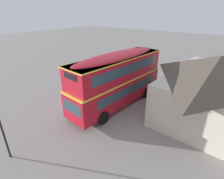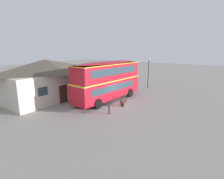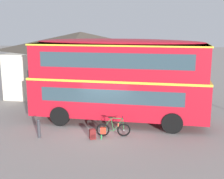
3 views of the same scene
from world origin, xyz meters
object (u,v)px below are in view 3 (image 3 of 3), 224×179
object	(u,v)px
backpack_on_ground	(93,134)
water_bottle_green_metal	(101,137)
double_decker_bus	(118,77)
kerb_bollard	(39,128)
touring_bicycle	(112,129)

from	to	relation	value
backpack_on_ground	water_bottle_green_metal	world-z (taller)	backpack_on_ground
double_decker_bus	kerb_bollard	bearing A→B (deg)	-143.62
double_decker_bus	touring_bicycle	distance (m)	3.20
backpack_on_ground	water_bottle_green_metal	distance (m)	0.46
backpack_on_ground	water_bottle_green_metal	size ratio (longest dim) A/B	2.10
double_decker_bus	backpack_on_ground	xyz separation A→B (m)	(-1.05, -2.70, -2.36)
backpack_on_ground	kerb_bollard	bearing A→B (deg)	-178.57
water_bottle_green_metal	double_decker_bus	bearing A→B (deg)	76.85
kerb_bollard	water_bottle_green_metal	bearing A→B (deg)	1.61
backpack_on_ground	water_bottle_green_metal	xyz separation A→B (m)	(0.43, 0.02, -0.16)
water_bottle_green_metal	kerb_bollard	world-z (taller)	kerb_bollard
water_bottle_green_metal	kerb_bollard	distance (m)	3.15
double_decker_bus	backpack_on_ground	world-z (taller)	double_decker_bus
double_decker_bus	water_bottle_green_metal	world-z (taller)	double_decker_bus
touring_bicycle	backpack_on_ground	distance (m)	1.03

